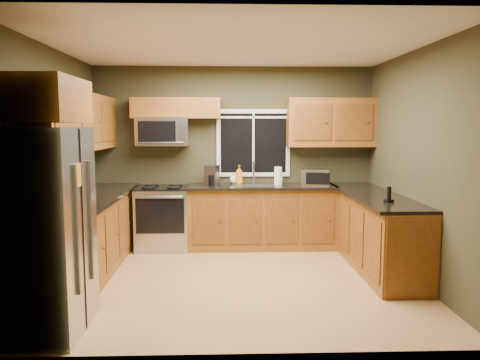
{
  "coord_description": "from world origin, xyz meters",
  "views": [
    {
      "loc": [
        -0.13,
        -5.35,
        1.81
      ],
      "look_at": [
        0.05,
        0.35,
        1.15
      ],
      "focal_mm": 35.0,
      "sensor_mm": 36.0,
      "label": 1
    }
  ],
  "objects": [
    {
      "name": "floor",
      "position": [
        0.0,
        0.0,
        0.0
      ],
      "size": [
        4.2,
        4.2,
        0.0
      ],
      "primitive_type": "plane",
      "color": "#B2864E",
      "rests_on": "ground"
    },
    {
      "name": "upper_cabinets_back_left",
      "position": [
        -0.85,
        1.64,
        2.07
      ],
      "size": [
        1.3,
        0.33,
        0.3
      ],
      "primitive_type": "cube",
      "color": "brown",
      "rests_on": "back_wall"
    },
    {
      "name": "countertop_back",
      "position": [
        0.42,
        1.48,
        0.92
      ],
      "size": [
        2.17,
        0.65,
        0.04
      ],
      "primitive_type": "cube",
      "color": "black",
      "rests_on": "base_cabinets_back"
    },
    {
      "name": "cordless_phone",
      "position": [
        1.74,
        -0.12,
        1.0
      ],
      "size": [
        0.1,
        0.1,
        0.18
      ],
      "color": "black",
      "rests_on": "countertop_peninsula"
    },
    {
      "name": "sink",
      "position": [
        0.3,
        1.49,
        0.95
      ],
      "size": [
        0.6,
        0.42,
        0.36
      ],
      "color": "slate",
      "rests_on": "countertop_back"
    },
    {
      "name": "left_wall",
      "position": [
        -2.1,
        0.0,
        1.35
      ],
      "size": [
        0.0,
        3.6,
        3.6
      ],
      "primitive_type": "plane",
      "rotation": [
        1.57,
        0.0,
        1.57
      ],
      "color": "#37351F",
      "rests_on": "ground"
    },
    {
      "name": "base_cabinets_left",
      "position": [
        -1.8,
        0.48,
        0.45
      ],
      "size": [
        0.6,
        2.65,
        0.9
      ],
      "primitive_type": "cube",
      "color": "brown",
      "rests_on": "ground"
    },
    {
      "name": "back_wall",
      "position": [
        0.0,
        1.8,
        1.35
      ],
      "size": [
        4.2,
        0.0,
        4.2
      ],
      "primitive_type": "plane",
      "rotation": [
        1.57,
        0.0,
        0.0
      ],
      "color": "#37351F",
      "rests_on": "ground"
    },
    {
      "name": "upper_cabinets_back_right",
      "position": [
        1.45,
        1.64,
        1.86
      ],
      "size": [
        1.3,
        0.33,
        0.72
      ],
      "primitive_type": "cube",
      "color": "brown",
      "rests_on": "back_wall"
    },
    {
      "name": "toaster_oven",
      "position": [
        1.19,
        1.37,
        1.07
      ],
      "size": [
        0.46,
        0.4,
        0.25
      ],
      "color": "#B7B7BC",
      "rests_on": "countertop_back"
    },
    {
      "name": "base_cabinets_peninsula",
      "position": [
        1.8,
        0.54,
        0.45
      ],
      "size": [
        0.6,
        2.52,
        0.9
      ],
      "color": "brown",
      "rests_on": "ground"
    },
    {
      "name": "base_cabinets_back",
      "position": [
        0.42,
        1.5,
        0.45
      ],
      "size": [
        2.17,
        0.6,
        0.9
      ],
      "primitive_type": "cube",
      "color": "brown",
      "rests_on": "ground"
    },
    {
      "name": "upper_cabinets_left",
      "position": [
        -1.94,
        0.48,
        1.86
      ],
      "size": [
        0.33,
        2.65,
        0.72
      ],
      "primitive_type": "cube",
      "color": "brown",
      "rests_on": "left_wall"
    },
    {
      "name": "paper_towel_roll",
      "position": [
        0.65,
        1.49,
        1.07
      ],
      "size": [
        0.13,
        0.13,
        0.3
      ],
      "color": "white",
      "rests_on": "countertop_back"
    },
    {
      "name": "soap_bottle_b",
      "position": [
        0.7,
        1.7,
        1.03
      ],
      "size": [
        0.1,
        0.1,
        0.19
      ],
      "primitive_type": "imported",
      "rotation": [
        0.0,
        0.0,
        -0.19
      ],
      "color": "white",
      "rests_on": "countertop_back"
    },
    {
      "name": "front_wall",
      "position": [
        0.0,
        -1.8,
        1.35
      ],
      "size": [
        4.2,
        0.0,
        4.2
      ],
      "primitive_type": "plane",
      "rotation": [
        -1.57,
        0.0,
        0.0
      ],
      "color": "#37351F",
      "rests_on": "ground"
    },
    {
      "name": "window",
      "position": [
        0.3,
        1.78,
        1.55
      ],
      "size": [
        1.12,
        0.03,
        1.02
      ],
      "color": "white",
      "rests_on": "back_wall"
    },
    {
      "name": "soap_bottle_a",
      "position": [
        0.08,
        1.61,
        1.08
      ],
      "size": [
        0.14,
        0.14,
        0.29
      ],
      "primitive_type": "imported",
      "rotation": [
        0.0,
        0.0,
        0.34
      ],
      "color": "orange",
      "rests_on": "countertop_back"
    },
    {
      "name": "coffee_maker",
      "position": [
        -0.33,
        1.5,
        1.08
      ],
      "size": [
        0.23,
        0.28,
        0.3
      ],
      "color": "slate",
      "rests_on": "countertop_back"
    },
    {
      "name": "countertop_peninsula",
      "position": [
        1.78,
        0.55,
        0.92
      ],
      "size": [
        0.65,
        2.5,
        0.04
      ],
      "primitive_type": "cube",
      "color": "black",
      "rests_on": "base_cabinets_peninsula"
    },
    {
      "name": "upper_cabinet_over_fridge",
      "position": [
        -1.74,
        -1.3,
        2.03
      ],
      "size": [
        0.72,
        0.9,
        0.38
      ],
      "primitive_type": "cube",
      "color": "brown",
      "rests_on": "left_wall"
    },
    {
      "name": "microwave",
      "position": [
        -1.05,
        1.61,
        1.73
      ],
      "size": [
        0.76,
        0.41,
        0.42
      ],
      "color": "#B7B7BC",
      "rests_on": "back_wall"
    },
    {
      "name": "soap_bottle_c",
      "position": [
        0.0,
        1.7,
        1.02
      ],
      "size": [
        0.16,
        0.16,
        0.17
      ],
      "primitive_type": "imported",
      "rotation": [
        0.0,
        0.0,
        -0.32
      ],
      "color": "white",
      "rests_on": "countertop_back"
    },
    {
      "name": "countertop_left",
      "position": [
        -1.78,
        0.48,
        0.92
      ],
      "size": [
        0.65,
        2.65,
        0.04
      ],
      "primitive_type": "cube",
      "color": "black",
      "rests_on": "base_cabinets_left"
    },
    {
      "name": "kettle",
      "position": [
        -0.33,
        1.53,
        1.07
      ],
      "size": [
        0.17,
        0.17,
        0.29
      ],
      "color": "#B7B7BC",
      "rests_on": "countertop_back"
    },
    {
      "name": "range",
      "position": [
        -1.05,
        1.47,
        0.47
      ],
      "size": [
        0.76,
        0.69,
        0.94
      ],
      "color": "#B7B7BC",
      "rests_on": "ground"
    },
    {
      "name": "refrigerator",
      "position": [
        -1.74,
        -1.3,
        0.9
      ],
      "size": [
        0.74,
        0.9,
        1.8
      ],
      "color": "#B7B7BC",
      "rests_on": "ground"
    },
    {
      "name": "ceiling",
      "position": [
        0.0,
        0.0,
        2.7
      ],
      "size": [
        4.2,
        4.2,
        0.0
      ],
      "primitive_type": "plane",
      "rotation": [
        3.14,
        0.0,
        0.0
      ],
      "color": "white",
      "rests_on": "back_wall"
    },
    {
      "name": "right_wall",
      "position": [
        2.1,
        0.0,
        1.35
      ],
      "size": [
        0.0,
        3.6,
        3.6
      ],
      "primitive_type": "plane",
      "rotation": [
        1.57,
        0.0,
        -1.57
      ],
      "color": "#37351F",
      "rests_on": "ground"
    }
  ]
}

